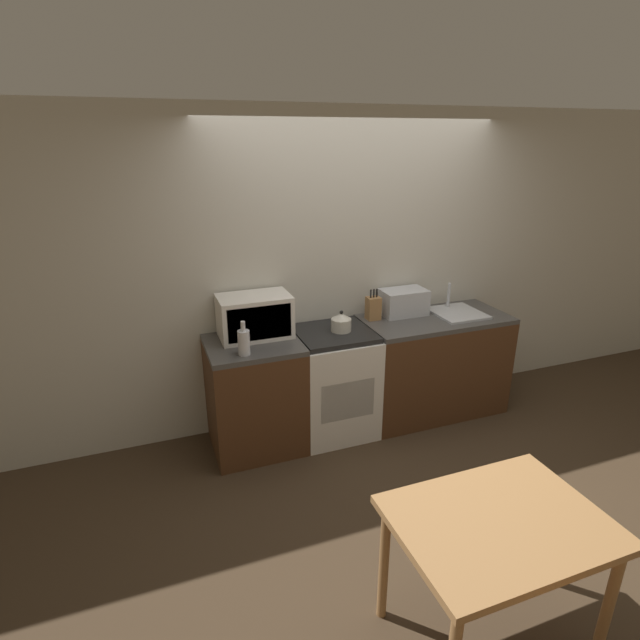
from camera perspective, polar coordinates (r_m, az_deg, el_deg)
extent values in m
plane|color=#3D2D1E|center=(3.93, 10.06, -17.12)|extent=(16.00, 16.00, 0.00)
cube|color=beige|center=(4.27, 3.51, 5.79)|extent=(10.00, 0.06, 2.60)
cube|color=#4C2D19|center=(4.01, -7.40, -8.75)|extent=(0.70, 0.62, 0.86)
cube|color=#474442|center=(3.82, -7.70, -2.83)|extent=(0.70, 0.62, 0.04)
cube|color=#4C2D19|center=(4.59, 12.62, -5.19)|extent=(1.28, 0.62, 0.86)
cube|color=#474442|center=(4.42, 13.07, 0.09)|extent=(1.28, 0.62, 0.04)
cube|color=silver|center=(4.19, 1.51, -7.28)|extent=(0.62, 0.62, 0.86)
cube|color=black|center=(4.00, 1.57, -1.55)|extent=(0.60, 0.57, 0.04)
cube|color=black|center=(3.94, 3.17, -9.15)|extent=(0.45, 0.02, 0.32)
cylinder|color=beige|center=(3.98, 2.44, -0.56)|extent=(0.16, 0.16, 0.10)
cone|color=beige|center=(3.95, 2.45, 0.46)|extent=(0.15, 0.15, 0.05)
sphere|color=black|center=(3.94, 2.46, 0.90)|extent=(0.03, 0.03, 0.03)
cube|color=silver|center=(3.87, -7.49, 0.45)|extent=(0.55, 0.34, 0.33)
cube|color=black|center=(3.72, -6.90, -0.36)|extent=(0.48, 0.01, 0.26)
cylinder|color=silver|center=(3.58, -8.69, -2.58)|extent=(0.09, 0.09, 0.18)
cylinder|color=silver|center=(3.53, -8.80, -0.70)|extent=(0.03, 0.03, 0.07)
cube|color=#9E7042|center=(4.24, 6.10, 1.34)|extent=(0.11, 0.10, 0.20)
cylinder|color=black|center=(4.19, 5.82, 3.01)|extent=(0.01, 0.01, 0.07)
cylinder|color=black|center=(4.20, 6.17, 3.05)|extent=(0.01, 0.01, 0.07)
cylinder|color=black|center=(4.21, 6.51, 3.09)|extent=(0.01, 0.01, 0.07)
cube|color=silver|center=(4.39, 9.51, 2.04)|extent=(0.39, 0.24, 0.22)
cube|color=black|center=(4.30, 10.27, 1.58)|extent=(0.34, 0.01, 0.18)
cube|color=silver|center=(4.53, 15.43, 0.78)|extent=(0.41, 0.43, 0.02)
cylinder|color=silver|center=(4.61, 14.48, 2.78)|extent=(0.03, 0.03, 0.22)
cube|color=#9E7042|center=(2.58, 19.88, -20.97)|extent=(0.96, 0.70, 0.04)
cylinder|color=#9E7042|center=(2.93, 30.04, -26.56)|extent=(0.05, 0.05, 0.70)
cylinder|color=#9E7042|center=(2.81, 7.32, -25.83)|extent=(0.05, 0.05, 0.70)
cylinder|color=#9E7042|center=(3.20, 21.74, -20.53)|extent=(0.05, 0.05, 0.70)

